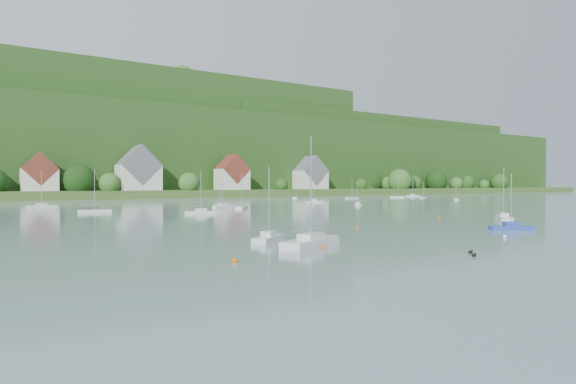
{
  "coord_description": "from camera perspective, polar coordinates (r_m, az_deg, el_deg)",
  "views": [
    {
      "loc": [
        -47.09,
        -4.09,
        5.64
      ],
      "look_at": [
        3.35,
        75.0,
        4.0
      ],
      "focal_mm": 29.89,
      "sensor_mm": 36.0,
      "label": 1
    }
  ],
  "objects": [
    {
      "name": "near_sailboat_3",
      "position": [
        81.95,
        24.25,
        -2.73
      ],
      "size": [
        5.46,
        5.38,
        8.09
      ],
      "rotation": [
        0.0,
        0.0,
        0.77
      ],
      "color": "silver",
      "rests_on": "ground"
    },
    {
      "name": "village_building_2",
      "position": [
        199.08,
        -17.37,
        2.29
      ],
      "size": [
        16.0,
        11.44,
        18.0
      ],
      "color": "silver",
      "rests_on": "far_shore_strip"
    },
    {
      "name": "mooring_buoy_5",
      "position": [
        34.75,
        -6.33,
        -8.34
      ],
      "size": [
        0.42,
        0.42,
        0.42
      ],
      "primitive_type": "sphere",
      "color": "#E66900",
      "rests_on": "ground"
    },
    {
      "name": "village_building_1",
      "position": [
        193.87,
        -27.48,
        1.81
      ],
      "size": [
        12.0,
        9.36,
        14.0
      ],
      "color": "silver",
      "rests_on": "far_shore_strip"
    },
    {
      "name": "mooring_buoy_1",
      "position": [
        54.95,
        24.38,
        -4.98
      ],
      "size": [
        0.42,
        0.42,
        0.42
      ],
      "primitive_type": "sphere",
      "color": "white",
      "rests_on": "ground"
    },
    {
      "name": "far_shore_strip",
      "position": [
        209.49,
        -19.53,
        -0.19
      ],
      "size": [
        600.0,
        60.0,
        3.0
      ],
      "primitive_type": "cube",
      "color": "#355921",
      "rests_on": "ground"
    },
    {
      "name": "near_sailboat_0",
      "position": [
        42.92,
        2.74,
        -5.89
      ],
      "size": [
        7.51,
        4.98,
        9.9
      ],
      "rotation": [
        0.0,
        0.0,
        0.44
      ],
      "color": "silver",
      "rests_on": "ground"
    },
    {
      "name": "duck_pair",
      "position": [
        40.83,
        21.07,
        -6.85
      ],
      "size": [
        1.67,
        1.48,
        0.32
      ],
      "color": "black",
      "rests_on": "ground"
    },
    {
      "name": "far_sailboat_cluster",
      "position": [
        132.82,
        -7.9,
        -1.28
      ],
      "size": [
        191.32,
        72.67,
        8.71
      ],
      "color": "silver",
      "rests_on": "ground"
    },
    {
      "name": "near_sailboat_6",
      "position": [
        46.97,
        -2.26,
        -5.39
      ],
      "size": [
        5.18,
        4.52,
        7.29
      ],
      "rotation": [
        0.0,
        0.0,
        0.67
      ],
      "color": "silver",
      "rests_on": "ground"
    },
    {
      "name": "village_building_3",
      "position": [
        211.25,
        -6.68,
        2.02
      ],
      "size": [
        13.0,
        10.4,
        15.5
      ],
      "color": "silver",
      "rests_on": "far_shore_strip"
    },
    {
      "name": "near_sailboat_1",
      "position": [
        64.42,
        25.01,
        -3.76
      ],
      "size": [
        5.1,
        3.85,
        6.88
      ],
      "rotation": [
        0.0,
        0.0,
        -0.54
      ],
      "color": "#28469B",
      "rests_on": "ground"
    },
    {
      "name": "village_building_4",
      "position": [
        237.65,
        2.71,
        1.95
      ],
      "size": [
        15.0,
        10.4,
        16.5
      ],
      "color": "silver",
      "rests_on": "far_shore_strip"
    },
    {
      "name": "mooring_buoy_0",
      "position": [
        42.04,
        4.33,
        -6.71
      ],
      "size": [
        0.38,
        0.38,
        0.38
      ],
      "primitive_type": "sphere",
      "color": "#E66900",
      "rests_on": "ground"
    },
    {
      "name": "mooring_buoy_2",
      "position": [
        80.64,
        17.54,
        -3.05
      ],
      "size": [
        0.4,
        0.4,
        0.4
      ],
      "primitive_type": "sphere",
      "color": "#E66900",
      "rests_on": "ground"
    },
    {
      "name": "forested_ridge",
      "position": [
        277.3,
        -22.68,
        4.49
      ],
      "size": [
        620.0,
        181.22,
        69.89
      ],
      "color": "#173B13",
      "rests_on": "ground"
    },
    {
      "name": "mooring_buoy_3",
      "position": [
        61.3,
        8.22,
        -4.29
      ],
      "size": [
        0.38,
        0.38,
        0.38
      ],
      "primitive_type": "sphere",
      "color": "#E66900",
      "rests_on": "ground"
    }
  ]
}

